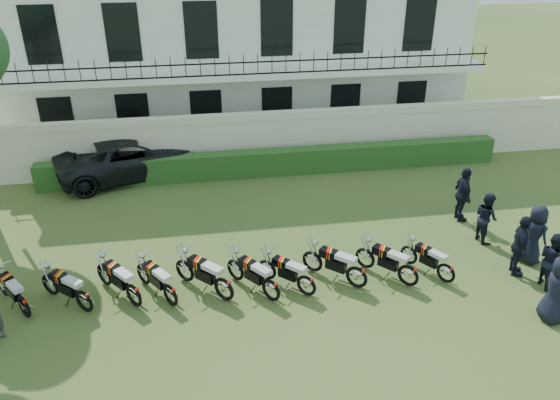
{
  "coord_description": "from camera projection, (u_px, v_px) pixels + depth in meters",
  "views": [
    {
      "loc": [
        -1.96,
        -12.23,
        9.06
      ],
      "look_at": [
        0.45,
        2.66,
        1.21
      ],
      "focal_mm": 35.0,
      "sensor_mm": 36.0,
      "label": 1
    }
  ],
  "objects": [
    {
      "name": "motorcycle_6",
      "position": [
        307.0,
        281.0,
        14.46
      ],
      "size": [
        1.43,
        1.39,
        1.03
      ],
      "rotation": [
        0.0,
        0.0,
        0.8
      ],
      "color": "black",
      "rests_on": "ground"
    },
    {
      "name": "officer_2",
      "position": [
        520.0,
        246.0,
        15.17
      ],
      "size": [
        0.79,
        1.17,
        1.85
      ],
      "primitive_type": "imported",
      "rotation": [
        0.0,
        0.0,
        1.23
      ],
      "color": "black",
      "rests_on": "ground"
    },
    {
      "name": "hedge",
      "position": [
        275.0,
        162.0,
        21.39
      ],
      "size": [
        18.0,
        0.6,
        1.0
      ],
      "primitive_type": "cube",
      "color": "#1E4318",
      "rests_on": "ground"
    },
    {
      "name": "motorcycle_4",
      "position": [
        224.0,
        284.0,
        14.25
      ],
      "size": [
        1.55,
        1.57,
        1.15
      ],
      "rotation": [
        0.0,
        0.0,
        0.78
      ],
      "color": "black",
      "rests_on": "ground"
    },
    {
      "name": "officer_4",
      "position": [
        486.0,
        217.0,
        16.85
      ],
      "size": [
        0.69,
        0.85,
        1.62
      ],
      "primitive_type": "imported",
      "rotation": [
        0.0,
        0.0,
        1.68
      ],
      "color": "black",
      "rests_on": "ground"
    },
    {
      "name": "motorcycle_1",
      "position": [
        83.0,
        296.0,
        13.85
      ],
      "size": [
        1.53,
        1.36,
        1.06
      ],
      "rotation": [
        0.0,
        0.0,
        0.85
      ],
      "color": "black",
      "rests_on": "ground"
    },
    {
      "name": "building",
      "position": [
        232.0,
        44.0,
        25.68
      ],
      "size": [
        20.4,
        9.6,
        7.4
      ],
      "color": "white",
      "rests_on": "ground"
    },
    {
      "name": "suv",
      "position": [
        131.0,
        157.0,
        21.15
      ],
      "size": [
        6.2,
        4.23,
        1.58
      ],
      "primitive_type": "imported",
      "rotation": [
        0.0,
        0.0,
        1.88
      ],
      "color": "black",
      "rests_on": "ground"
    },
    {
      "name": "officer_0",
      "position": [
        557.0,
        290.0,
        13.4
      ],
      "size": [
        0.61,
        0.91,
        1.84
      ],
      "primitive_type": "imported",
      "rotation": [
        0.0,
        0.0,
        1.6
      ],
      "color": "black",
      "rests_on": "ground"
    },
    {
      "name": "officer_5",
      "position": [
        463.0,
        195.0,
        17.91
      ],
      "size": [
        0.55,
        1.14,
        1.88
      ],
      "primitive_type": "imported",
      "rotation": [
        0.0,
        0.0,
        1.49
      ],
      "color": "black",
      "rests_on": "ground"
    },
    {
      "name": "motorcycle_3",
      "position": [
        170.0,
        290.0,
        14.08
      ],
      "size": [
        1.17,
        1.64,
        1.05
      ],
      "rotation": [
        0.0,
        0.0,
        0.61
      ],
      "color": "black",
      "rests_on": "ground"
    },
    {
      "name": "motorcycle_7",
      "position": [
        357.0,
        272.0,
        14.75
      ],
      "size": [
        1.57,
        1.45,
        1.11
      ],
      "rotation": [
        0.0,
        0.0,
        0.83
      ],
      "color": "black",
      "rests_on": "ground"
    },
    {
      "name": "ground",
      "position": [
        279.0,
        283.0,
        15.17
      ],
      "size": [
        100.0,
        100.0,
        0.0
      ],
      "primitive_type": "plane",
      "color": "#325020",
      "rests_on": "ground"
    },
    {
      "name": "officer_3",
      "position": [
        534.0,
        234.0,
        15.73
      ],
      "size": [
        0.8,
        1.02,
        1.83
      ],
      "primitive_type": "imported",
      "rotation": [
        0.0,
        0.0,
        1.84
      ],
      "color": "black",
      "rests_on": "ground"
    },
    {
      "name": "officer_1",
      "position": [
        552.0,
        260.0,
        14.73
      ],
      "size": [
        0.64,
        0.81,
        1.63
      ],
      "primitive_type": "imported",
      "rotation": [
        0.0,
        0.0,
        1.55
      ],
      "color": "black",
      "rests_on": "ground"
    },
    {
      "name": "motorcycle_0",
      "position": [
        23.0,
        302.0,
        13.67
      ],
      "size": [
        1.22,
        1.57,
        1.04
      ],
      "rotation": [
        0.0,
        0.0,
        0.65
      ],
      "color": "black",
      "rests_on": "ground"
    },
    {
      "name": "motorcycle_9",
      "position": [
        447.0,
        269.0,
        14.99
      ],
      "size": [
        1.06,
        1.57,
        0.99
      ],
      "rotation": [
        0.0,
        0.0,
        0.58
      ],
      "color": "black",
      "rests_on": "ground"
    },
    {
      "name": "motorcycle_8",
      "position": [
        409.0,
        271.0,
        14.83
      ],
      "size": [
        1.4,
        1.56,
        1.09
      ],
      "rotation": [
        0.0,
        0.0,
        0.73
      ],
      "color": "black",
      "rests_on": "ground"
    },
    {
      "name": "perimeter_wall",
      "position": [
        247.0,
        140.0,
        21.63
      ],
      "size": [
        30.0,
        0.35,
        2.3
      ],
      "color": "beige",
      "rests_on": "ground"
    },
    {
      "name": "motorcycle_2",
      "position": [
        133.0,
        290.0,
        14.04
      ],
      "size": [
        1.35,
        1.64,
        1.11
      ],
      "rotation": [
        0.0,
        0.0,
        0.68
      ],
      "color": "black",
      "rests_on": "ground"
    },
    {
      "name": "motorcycle_5",
      "position": [
        271.0,
        285.0,
        14.26
      ],
      "size": [
        1.31,
        1.63,
        1.09
      ],
      "rotation": [
        0.0,
        0.0,
        0.66
      ],
      "color": "black",
      "rests_on": "ground"
    }
  ]
}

